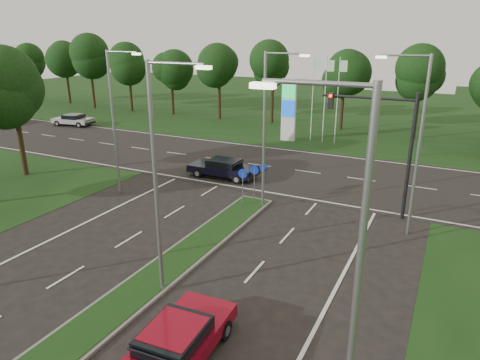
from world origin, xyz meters
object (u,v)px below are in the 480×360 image
at_px(far_car_b, 3,118).
at_px(far_car_a, 73,120).
at_px(navy_sedan, 223,168).
at_px(red_sedan, 176,343).

bearing_deg(far_car_b, far_car_a, -57.65).
bearing_deg(navy_sedan, far_car_b, 78.48).
height_order(navy_sedan, far_car_a, navy_sedan).
distance_m(navy_sedan, far_car_a, 26.20).
distance_m(red_sedan, far_car_a, 41.48).
bearing_deg(far_car_a, red_sedan, -137.57).
height_order(navy_sedan, far_car_b, navy_sedan).
relative_size(navy_sedan, far_car_b, 1.08).
bearing_deg(navy_sedan, red_sedan, -156.36).
relative_size(navy_sedan, far_car_a, 1.02).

